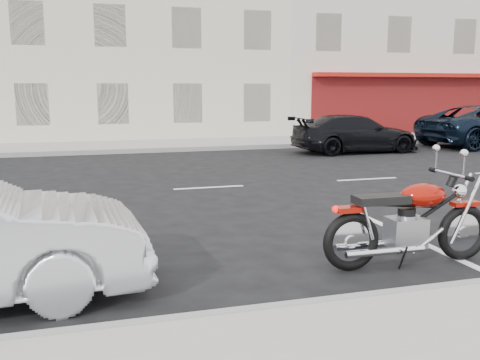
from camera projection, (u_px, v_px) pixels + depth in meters
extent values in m
plane|color=black|center=(291.00, 183.00, 12.61)|extent=(120.00, 120.00, 0.00)
cube|color=gray|center=(75.00, 148.00, 19.46)|extent=(80.00, 3.40, 0.15)
cube|color=gray|center=(51.00, 340.00, 4.60)|extent=(80.00, 0.12, 0.16)
cube|color=gray|center=(74.00, 153.00, 17.85)|extent=(80.00, 0.12, 0.16)
cube|color=beige|center=(134.00, 16.00, 26.51)|extent=(12.00, 12.00, 11.50)
cube|color=#BDB3A4|center=(368.00, 15.00, 30.00)|extent=(14.00, 12.00, 12.50)
cylinder|color=beige|center=(471.00, 128.00, 23.89)|extent=(0.20, 0.20, 0.60)
sphere|color=beige|center=(472.00, 121.00, 23.83)|extent=(0.20, 0.20, 0.20)
torus|color=black|center=(411.00, 238.00, 6.74)|extent=(0.74, 0.14, 0.74)
cube|color=#880C04|center=(409.00, 207.00, 6.66)|extent=(0.33, 0.18, 0.07)
cube|color=gray|center=(462.00, 229.00, 6.92)|extent=(0.47, 0.34, 0.37)
ellipsoid|color=#880C04|center=(479.00, 193.00, 6.90)|extent=(0.62, 0.39, 0.30)
cube|color=black|center=(440.00, 197.00, 6.75)|extent=(0.69, 0.30, 0.10)
cylinder|color=silver|center=(444.00, 248.00, 6.71)|extent=(1.05, 0.11, 0.09)
cylinder|color=silver|center=(429.00, 241.00, 7.01)|extent=(1.05, 0.11, 0.09)
cylinder|color=black|center=(479.00, 214.00, 6.95)|extent=(0.89, 0.07, 0.54)
imported|color=black|center=(355.00, 134.00, 18.57)|extent=(4.51, 1.90, 1.30)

